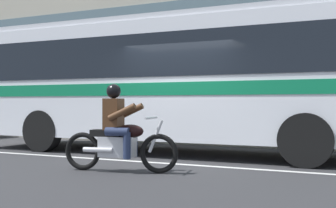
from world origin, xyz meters
TOP-DOWN VIEW (x-y plane):
  - ground_plane at (0.00, 0.00)m, footprint 60.00×60.00m
  - sidewalk_curb at (0.00, 5.10)m, footprint 28.00×3.80m
  - lane_center_stripe at (0.00, -0.60)m, footprint 26.60×0.14m
  - transit_bus at (-0.36, 1.19)m, footprint 10.98×2.68m
  - motorcycle_with_rider at (-0.27, -1.93)m, footprint 2.12×0.74m
  - fire_hydrant at (-1.68, 4.02)m, footprint 0.22×0.30m

SIDE VIEW (x-z plane):
  - ground_plane at x=0.00m, z-range 0.00..0.00m
  - lane_center_stripe at x=0.00m, z-range 0.00..0.01m
  - sidewalk_curb at x=0.00m, z-range 0.00..0.15m
  - fire_hydrant at x=-1.68m, z-range 0.14..0.89m
  - motorcycle_with_rider at x=-0.27m, z-range -0.13..1.44m
  - transit_bus at x=-0.36m, z-range 0.27..3.49m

